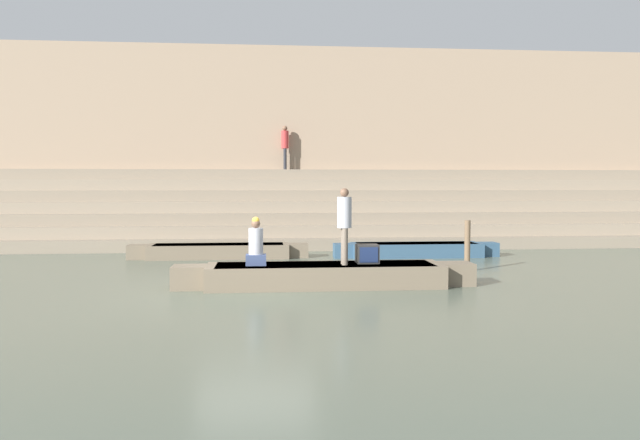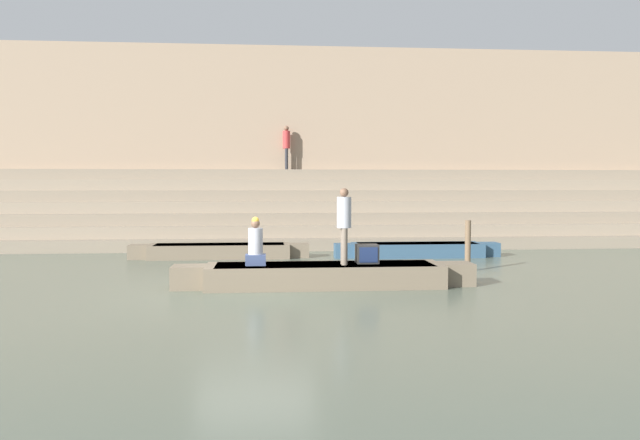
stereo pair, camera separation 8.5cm
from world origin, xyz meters
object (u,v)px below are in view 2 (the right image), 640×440
rowboat_main (325,275)px  tv_set (367,254)px  person_on_steps (286,144)px  person_standing (344,220)px  mooring_post (468,246)px  moored_boat_shore (417,249)px  person_rowing (256,246)px  moored_boat_distant (220,251)px

rowboat_main → tv_set: (0.95, 0.11, 0.44)m
tv_set → person_on_steps: (-1.43, 10.85, 3.11)m
rowboat_main → person_standing: person_standing is taller
mooring_post → person_on_steps: (-4.36, 8.92, 3.15)m
moored_boat_shore → person_on_steps: (-3.84, 5.64, 3.58)m
person_rowing → person_standing: bearing=8.6°
moored_boat_distant → person_on_steps: (2.20, 5.45, 3.58)m
person_on_steps → person_standing: bearing=-23.9°
person_rowing → moored_boat_distant: (-1.18, 5.54, -0.69)m
person_rowing → mooring_post: bearing=31.8°
person_standing → moored_boat_distant: person_standing is taller
moored_boat_shore → mooring_post: size_ratio=3.88×
rowboat_main → person_on_steps: 11.53m
mooring_post → person_rowing: bearing=-158.9°
rowboat_main → person_rowing: person_rowing is taller
person_rowing → person_on_steps: (1.02, 11.00, 2.89)m
moored_boat_distant → person_on_steps: size_ratio=3.18×
mooring_post → person_on_steps: bearing=116.1°
person_rowing → moored_boat_shore: size_ratio=0.20×
tv_set → person_on_steps: person_on_steps is taller
person_standing → tv_set: person_standing is taller
person_standing → person_rowing: (-1.92, 0.07, -0.54)m
person_standing → moored_boat_shore: size_ratio=0.33×
tv_set → moored_boat_shore: size_ratio=0.09×
person_rowing → mooring_post: 5.78m
tv_set → moored_boat_distant: (-3.64, 5.40, -0.47)m
person_rowing → moored_boat_distant: person_rowing is taller
moored_boat_shore → person_standing: bearing=-120.6°
person_standing → tv_set: size_ratio=3.44×
person_standing → person_on_steps: (-0.89, 11.07, 2.35)m
moored_boat_distant → moored_boat_shore: bearing=-6.4°
person_standing → person_on_steps: person_on_steps is taller
rowboat_main → person_standing: (0.41, -0.11, 1.20)m
rowboat_main → moored_boat_distant: rowboat_main is taller
tv_set → mooring_post: mooring_post is taller
person_rowing → moored_boat_shore: bearing=58.5°
rowboat_main → person_on_steps: person_on_steps is taller
moored_boat_shore → person_on_steps: 7.71m
person_standing → moored_boat_distant: 6.53m
person_standing → moored_boat_shore: (2.95, 5.43, -1.23)m
tv_set → mooring_post: 3.51m
moored_boat_distant → mooring_post: 7.44m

